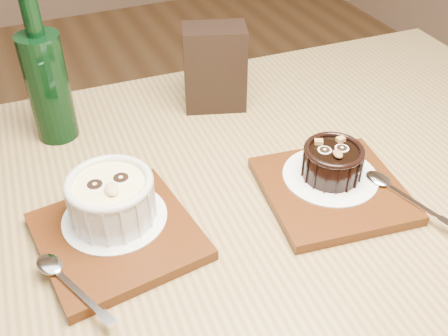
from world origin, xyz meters
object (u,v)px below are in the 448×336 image
(table, at_px, (233,263))
(condiment_stand, at_px, (215,68))
(ramekin_dark, at_px, (333,161))
(green_bottle, at_px, (47,83))
(tray_right, at_px, (332,190))
(ramekin_white, at_px, (111,197))
(tray_left, at_px, (118,236))

(table, bearing_deg, condiment_stand, 71.60)
(ramekin_dark, xyz_separation_m, green_bottle, (-0.32, 0.28, 0.05))
(tray_right, height_order, ramekin_dark, ramekin_dark)
(ramekin_dark, height_order, condiment_stand, condiment_stand)
(table, distance_m, condiment_stand, 0.32)
(ramekin_white, bearing_deg, tray_right, -11.19)
(tray_left, height_order, ramekin_white, ramekin_white)
(ramekin_white, distance_m, tray_right, 0.29)
(ramekin_white, distance_m, green_bottle, 0.24)
(table, relative_size, condiment_stand, 8.82)
(ramekin_white, distance_m, ramekin_dark, 0.29)
(tray_left, distance_m, condiment_stand, 0.34)
(tray_left, bearing_deg, green_bottle, 95.35)
(green_bottle, bearing_deg, ramekin_white, -83.13)
(tray_right, relative_size, condiment_stand, 1.29)
(table, relative_size, tray_left, 6.86)
(ramekin_dark, distance_m, green_bottle, 0.43)
(ramekin_dark, bearing_deg, tray_left, -169.37)
(ramekin_white, bearing_deg, table, -15.97)
(tray_left, distance_m, green_bottle, 0.28)
(condiment_stand, xyz_separation_m, green_bottle, (-0.26, 0.02, 0.02))
(ramekin_white, height_order, green_bottle, green_bottle)
(ramekin_white, bearing_deg, condiment_stand, 43.95)
(tray_left, height_order, ramekin_dark, ramekin_dark)
(tray_left, distance_m, ramekin_white, 0.05)
(tray_left, relative_size, tray_right, 1.00)
(tray_left, xyz_separation_m, tray_right, (0.29, -0.03, 0.00))
(ramekin_white, relative_size, ramekin_dark, 1.31)
(table, height_order, ramekin_white, ramekin_white)
(ramekin_white, height_order, tray_right, ramekin_white)
(ramekin_white, xyz_separation_m, condiment_stand, (0.23, 0.22, 0.02))
(condiment_stand, bearing_deg, ramekin_dark, -76.75)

